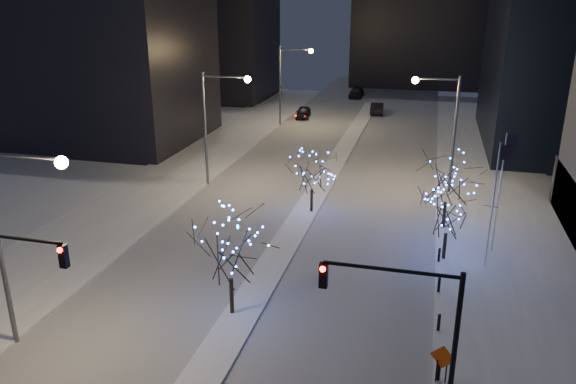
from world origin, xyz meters
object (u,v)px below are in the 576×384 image
(car_near, at_px, (303,112))
(car_far, at_px, (356,93))
(holiday_tree_plaza_far, at_px, (448,180))
(street_lamp_east, at_px, (444,119))
(traffic_signal_east, at_px, (413,322))
(street_lamp_w_near, at_px, (14,223))
(construction_sign, at_px, (442,361))
(street_lamp_w_mid, at_px, (216,114))
(holiday_tree_plaza_near, at_px, (448,213))
(street_lamp_w_far, at_px, (288,75))
(car_mid, at_px, (377,108))
(holiday_tree_median_near, at_px, (230,248))
(holiday_tree_median_far, at_px, (312,173))

(car_near, xyz_separation_m, car_far, (4.87, 18.13, -0.02))
(car_near, distance_m, holiday_tree_plaza_far, 39.92)
(street_lamp_east, distance_m, traffic_signal_east, 29.08)
(street_lamp_w_near, xyz_separation_m, construction_sign, (19.24, 1.83, -5.21))
(street_lamp_w_mid, xyz_separation_m, street_lamp_east, (19.02, 3.00, -0.05))
(street_lamp_east, bearing_deg, holiday_tree_plaza_near, -88.22)
(holiday_tree_plaza_far, bearing_deg, traffic_signal_east, -94.28)
(street_lamp_w_near, height_order, holiday_tree_plaza_near, street_lamp_w_near)
(holiday_tree_plaza_near, bearing_deg, holiday_tree_plaza_far, 90.00)
(holiday_tree_plaza_near, height_order, construction_sign, holiday_tree_plaza_near)
(street_lamp_east, bearing_deg, street_lamp_w_mid, -171.04)
(street_lamp_w_mid, relative_size, holiday_tree_plaza_far, 1.77)
(street_lamp_east, distance_m, holiday_tree_plaza_far, 8.59)
(car_near, bearing_deg, traffic_signal_east, -80.19)
(street_lamp_w_mid, height_order, street_lamp_w_far, same)
(traffic_signal_east, xyz_separation_m, holiday_tree_plaza_near, (1.56, 15.57, -1.48))
(street_lamp_east, xyz_separation_m, car_far, (-13.27, 45.21, -5.69))
(street_lamp_w_far, relative_size, car_mid, 2.05)
(street_lamp_east, relative_size, car_far, 1.91)
(car_mid, height_order, holiday_tree_median_near, holiday_tree_median_near)
(street_lamp_w_far, bearing_deg, construction_sign, -68.23)
(car_near, xyz_separation_m, car_mid, (9.56, 5.47, 0.02))
(car_far, distance_m, holiday_tree_median_near, 68.34)
(street_lamp_w_far, distance_m, traffic_signal_east, 54.07)
(holiday_tree_median_near, xyz_separation_m, holiday_tree_plaza_far, (11.00, 14.86, -0.18))
(street_lamp_w_mid, relative_size, holiday_tree_median_near, 1.66)
(street_lamp_w_near, relative_size, traffic_signal_east, 1.43)
(construction_sign, bearing_deg, street_lamp_east, 107.45)
(holiday_tree_median_far, distance_m, holiday_tree_plaza_near, 11.66)
(car_near, bearing_deg, holiday_tree_plaza_near, -72.44)
(car_near, relative_size, construction_sign, 2.43)
(car_mid, height_order, holiday_tree_plaza_far, holiday_tree_plaza_far)
(holiday_tree_median_near, distance_m, construction_sign, 11.56)
(car_mid, bearing_deg, holiday_tree_plaza_near, 98.26)
(holiday_tree_plaza_far, bearing_deg, street_lamp_w_near, -134.39)
(traffic_signal_east, distance_m, holiday_tree_plaza_far, 20.94)
(holiday_tree_plaza_near, xyz_separation_m, construction_sign, (-0.20, -12.73, -1.99))
(car_mid, xyz_separation_m, holiday_tree_plaza_far, (9.00, -40.69, 2.97))
(street_lamp_east, distance_m, holiday_tree_plaza_near, 13.81)
(traffic_signal_east, distance_m, car_far, 75.31)
(street_lamp_w_far, relative_size, traffic_signal_east, 1.43)
(holiday_tree_median_far, bearing_deg, car_near, 103.92)
(street_lamp_east, bearing_deg, car_far, 106.36)
(street_lamp_w_near, relative_size, street_lamp_w_mid, 1.00)
(holiday_tree_median_near, relative_size, holiday_tree_plaza_far, 1.06)
(street_lamp_w_mid, relative_size, car_near, 2.18)
(car_far, relative_size, holiday_tree_median_far, 1.09)
(street_lamp_w_mid, relative_size, street_lamp_w_far, 1.00)
(holiday_tree_plaza_far, bearing_deg, construction_sign, -90.64)
(street_lamp_w_mid, height_order, holiday_tree_plaza_far, street_lamp_w_mid)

